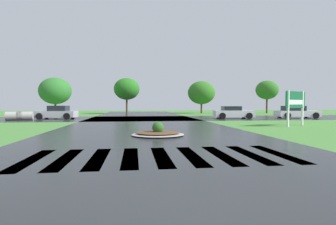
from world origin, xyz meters
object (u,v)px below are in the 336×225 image
Objects in this scene: median_island at (158,133)px; car_blue_compact at (296,112)px; car_white_sedan at (57,113)px; estate_billboard at (296,102)px; drainage_pipe_stack at (20,116)px; car_dark_suv at (233,113)px.

median_island is 0.55× the size of car_blue_compact.
median_island is at bearing 124.68° from car_white_sedan.
estate_billboard reaches higher than car_white_sedan.
median_island is 1.05× the size of drainage_pipe_stack.
median_island is 17.98m from car_white_sedan.
car_white_sedan is 3.39m from drainage_pipe_stack.
car_dark_suv reaches higher than median_island.
estate_billboard is 0.58× the size of car_dark_suv.
car_dark_suv is at bearing -174.94° from car_blue_compact.
median_island is 21.60m from car_blue_compact.
car_blue_compact is at bearing -153.30° from estate_billboard.
car_dark_suv is (9.21, 14.18, 0.48)m from median_island.
drainage_pipe_stack is at bearing -53.13° from estate_billboard.
drainage_pipe_stack reaches higher than median_island.
drainage_pipe_stack is (-2.89, -1.77, -0.22)m from car_white_sedan.
median_island is at bearing -133.54° from car_blue_compact.
car_blue_compact is at bearing -178.65° from car_white_sedan.
car_white_sedan is (-18.99, 11.13, -1.06)m from estate_billboard.
car_white_sedan is (-18.21, 1.38, 0.01)m from car_dark_suv.
drainage_pipe_stack is at bearing 36.09° from car_white_sedan.
car_dark_suv is 21.10m from drainage_pipe_stack.
median_island is (-9.99, -4.43, -1.55)m from estate_billboard.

